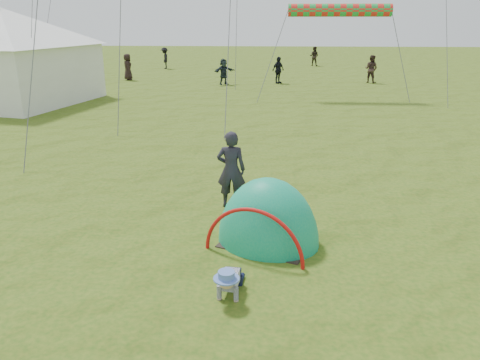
# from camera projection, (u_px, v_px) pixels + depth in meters

# --- Properties ---
(ground) EXTENTS (140.00, 140.00, 0.00)m
(ground) POSITION_uv_depth(u_px,v_px,m) (297.00, 290.00, 7.24)
(ground) COLOR #2A5213
(crawling_toddler) EXTENTS (0.58, 0.76, 0.54)m
(crawling_toddler) POSITION_uv_depth(u_px,v_px,m) (229.00, 280.00, 7.02)
(crawling_toddler) COLOR black
(crawling_toddler) RESTS_ON ground
(popup_tent) EXTENTS (2.38, 2.18, 2.51)m
(popup_tent) POSITION_uv_depth(u_px,v_px,m) (268.00, 241.00, 8.83)
(popup_tent) COLOR #03916F
(popup_tent) RESTS_ON ground
(standing_adult) EXTENTS (0.64, 0.42, 1.72)m
(standing_adult) POSITION_uv_depth(u_px,v_px,m) (231.00, 170.00, 10.22)
(standing_adult) COLOR #23212B
(standing_adult) RESTS_ON ground
(event_marquee) EXTENTS (8.37, 8.37, 4.88)m
(event_marquee) POSITION_uv_depth(u_px,v_px,m) (5.00, 53.00, 22.81)
(event_marquee) COLOR white
(event_marquee) RESTS_ON ground
(crowd_person_0) EXTENTS (0.78, 0.67, 1.79)m
(crowd_person_0) POSITION_uv_depth(u_px,v_px,m) (36.00, 74.00, 27.96)
(crowd_person_0) COLOR #222329
(crowd_person_0) RESTS_ON ground
(crowd_person_1) EXTENTS (1.10, 1.05, 1.79)m
(crowd_person_1) POSITION_uv_depth(u_px,v_px,m) (371.00, 69.00, 30.71)
(crowd_person_1) COLOR #3B2926
(crowd_person_1) RESTS_ON ground
(crowd_person_2) EXTENTS (1.00, 1.01, 1.71)m
(crowd_person_2) POSITION_uv_depth(u_px,v_px,m) (278.00, 70.00, 30.40)
(crowd_person_2) COLOR black
(crowd_person_2) RESTS_ON ground
(crowd_person_4) EXTENTS (0.82, 1.00, 1.77)m
(crowd_person_4) POSITION_uv_depth(u_px,v_px,m) (128.00, 67.00, 32.11)
(crowd_person_4) COLOR black
(crowd_person_4) RESTS_ON ground
(crowd_person_5) EXTENTS (1.07, 1.67, 1.72)m
(crowd_person_5) POSITION_uv_depth(u_px,v_px,m) (55.00, 65.00, 33.76)
(crowd_person_5) COLOR #24353E
(crowd_person_5) RESTS_ON ground
(crowd_person_7) EXTENTS (0.89, 0.96, 1.58)m
(crowd_person_7) POSITION_uv_depth(u_px,v_px,m) (94.00, 63.00, 35.97)
(crowd_person_7) COLOR #332A24
(crowd_person_7) RESTS_ON ground
(crowd_person_9) EXTENTS (0.87, 1.24, 1.76)m
(crowd_person_9) POSITION_uv_depth(u_px,v_px,m) (165.00, 58.00, 39.49)
(crowd_person_9) COLOR black
(crowd_person_9) RESTS_ON ground
(crowd_person_10) EXTENTS (0.95, 0.81, 1.64)m
(crowd_person_10) POSITION_uv_depth(u_px,v_px,m) (12.00, 81.00, 25.41)
(crowd_person_10) COLOR #2B231F
(crowd_person_10) RESTS_ON ground
(crowd_person_11) EXTENTS (1.48, 1.31, 1.63)m
(crowd_person_11) POSITION_uv_depth(u_px,v_px,m) (224.00, 72.00, 29.90)
(crowd_person_11) COLOR #1C262D
(crowd_person_11) RESTS_ON ground
(crowd_person_12) EXTENTS (0.76, 0.66, 1.76)m
(crowd_person_12) POSITION_uv_depth(u_px,v_px,m) (53.00, 79.00, 25.76)
(crowd_person_12) COLOR black
(crowd_person_12) RESTS_ON ground
(crowd_person_13) EXTENTS (0.99, 0.88, 1.69)m
(crowd_person_13) POSITION_uv_depth(u_px,v_px,m) (314.00, 56.00, 42.04)
(crowd_person_13) COLOR black
(crowd_person_13) RESTS_ON ground
(rainbow_tube_kite) EXTENTS (5.22, 0.64, 0.64)m
(rainbow_tube_kite) POSITION_uv_depth(u_px,v_px,m) (340.00, 10.00, 23.79)
(rainbow_tube_kite) COLOR red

